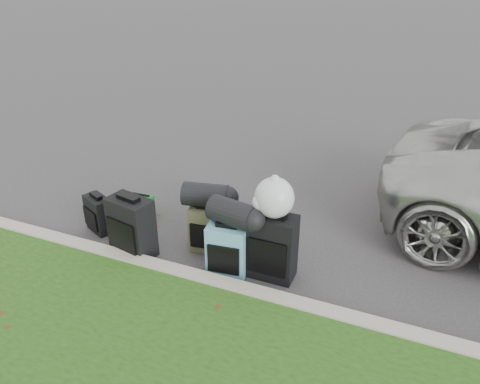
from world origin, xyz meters
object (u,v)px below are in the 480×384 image
at_px(suitcase_teal, 227,250).
at_px(tote_navy, 214,199).
at_px(tote_green, 143,207).
at_px(suitcase_large_black_right, 272,247).
at_px(suitcase_small_black, 99,214).
at_px(suitcase_large_black_left, 132,227).
at_px(suitcase_olive, 208,229).

distance_m(suitcase_teal, tote_navy, 1.47).
xyz_separation_m(tote_green, tote_navy, (0.78, 0.57, 0.01)).
bearing_deg(suitcase_large_black_right, tote_navy, 137.95).
relative_size(suitcase_small_black, suitcase_large_black_left, 0.64).
distance_m(suitcase_large_black_left, suitcase_teal, 1.16).
distance_m(suitcase_olive, suitcase_large_black_right, 0.90).
xyz_separation_m(suitcase_small_black, tote_navy, (1.10, 1.06, -0.08)).
height_order(suitcase_teal, tote_green, suitcase_teal).
bearing_deg(tote_green, suitcase_large_black_right, -17.54).
bearing_deg(suitcase_small_black, suitcase_olive, 30.45).
bearing_deg(tote_green, suitcase_small_black, -125.88).
distance_m(suitcase_olive, tote_green, 1.18).
xyz_separation_m(suitcase_large_black_left, suitcase_large_black_right, (1.62, 0.24, 0.01)).
relative_size(suitcase_small_black, suitcase_olive, 0.85).
xyz_separation_m(suitcase_teal, tote_green, (-1.54, 0.68, -0.15)).
height_order(suitcase_large_black_left, tote_green, suitcase_large_black_left).
bearing_deg(tote_green, suitcase_teal, -26.74).
bearing_deg(suitcase_olive, suitcase_large_black_left, -157.53).
xyz_separation_m(suitcase_large_black_right, tote_navy, (-1.22, 1.10, -0.21)).
relative_size(suitcase_small_black, suitcase_teal, 0.77).
height_order(suitcase_large_black_right, tote_green, suitcase_large_black_right).
distance_m(tote_green, tote_navy, 0.97).
distance_m(suitcase_small_black, suitcase_olive, 1.46).
bearing_deg(suitcase_small_black, suitcase_large_black_left, 2.61).
bearing_deg(suitcase_large_black_right, suitcase_olive, 167.48).
xyz_separation_m(suitcase_olive, suitcase_teal, (0.41, -0.35, 0.03)).
bearing_deg(suitcase_teal, tote_green, 149.22).
height_order(suitcase_olive, suitcase_teal, suitcase_teal).
relative_size(suitcase_large_black_left, suitcase_olive, 1.31).
relative_size(suitcase_small_black, tote_navy, 1.48).
height_order(tote_green, tote_navy, tote_navy).
bearing_deg(suitcase_olive, suitcase_teal, -48.16).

